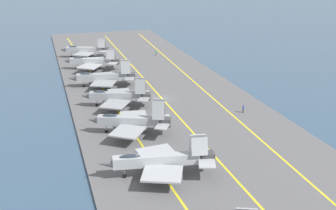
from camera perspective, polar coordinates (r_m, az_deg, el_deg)
name	(u,v)px	position (r m, az deg, el deg)	size (l,w,h in m)	color
ground_plane	(162,100)	(95.96, -0.78, 0.62)	(2000.00, 2000.00, 0.00)	#334C66
carrier_deck	(162,100)	(95.89, -0.78, 0.73)	(180.20, 41.11, 0.40)	#565659
deck_stripe_foul_line	(208,94)	(99.44, 5.48, 1.47)	(162.18, 0.36, 0.01)	yellow
deck_stripe_centerline	(162,99)	(95.82, -0.78, 0.84)	(162.18, 0.36, 0.01)	yellow
deck_stripe_edge_line	(113,104)	(93.45, -7.44, 0.17)	(162.18, 0.36, 0.01)	yellow
parked_jet_second	(159,160)	(62.51, -1.17, -7.45)	(12.46, 17.39, 6.06)	#9EA3A8
parked_jet_third	(131,121)	(76.75, -5.04, -2.16)	(13.55, 15.42, 6.76)	#93999E
parked_jet_fourth	(117,96)	(90.87, -6.88, 1.22)	(13.81, 15.23, 6.36)	gray
parked_jet_fifth	(103,77)	(105.55, -8.79, 3.76)	(13.15, 16.60, 6.44)	gray
parked_jet_sixth	(92,61)	(121.59, -10.21, 5.84)	(14.13, 16.17, 5.86)	#9EA3A8
parked_jet_seventh	(85,50)	(136.48, -11.12, 7.34)	(13.03, 15.68, 6.03)	#93999E
crew_blue_vest	(243,108)	(88.53, 10.16, -0.45)	(0.46, 0.44, 1.78)	#383328
crew_green_vest	(156,53)	(137.16, -1.61, 7.12)	(0.37, 0.44, 1.74)	#4C473D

